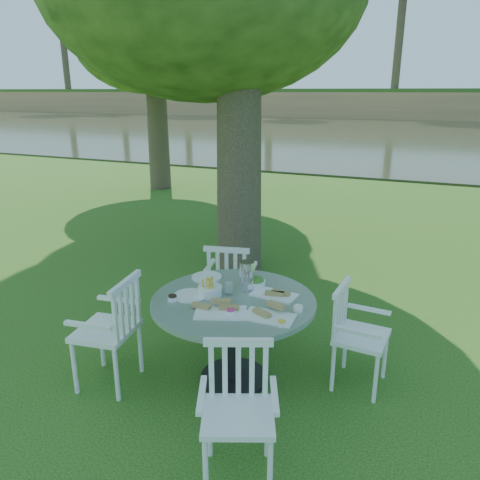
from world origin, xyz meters
name	(u,v)px	position (x,y,z in m)	size (l,w,h in m)	color
ground	(233,322)	(0.00, 0.00, 0.00)	(140.00, 140.00, 0.00)	#1B440E
table	(234,316)	(0.42, -0.92, 0.59)	(1.31, 1.31, 0.74)	black
chair_ne	(352,328)	(1.31, -0.57, 0.50)	(0.43, 0.45, 0.85)	white
chair_nw	(229,279)	(0.00, -0.08, 0.52)	(0.53, 0.50, 0.89)	white
chair_sw	(116,324)	(-0.42, -1.34, 0.55)	(0.50, 0.53, 0.93)	white
chair_se	(238,399)	(0.83, -1.77, 0.50)	(0.56, 0.54, 0.86)	white
tableware	(235,289)	(0.40, -0.84, 0.79)	(1.10, 0.89, 0.25)	white
river	(407,136)	(0.00, 23.00, 0.00)	(100.00, 28.00, 0.12)	#2D311D
far_bank	(438,28)	(0.28, 41.12, 7.25)	(100.00, 18.00, 15.20)	#A67D4D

